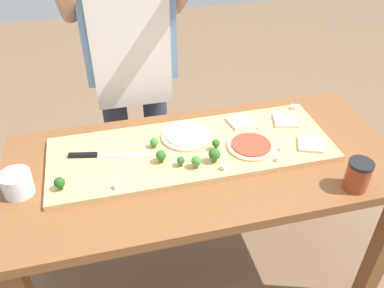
{
  "coord_description": "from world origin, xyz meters",
  "views": [
    {
      "loc": [
        -0.35,
        -1.18,
        1.78
      ],
      "look_at": [
        -0.04,
        0.05,
        0.82
      ],
      "focal_mm": 38.07,
      "sensor_mm": 36.0,
      "label": 1
    }
  ],
  "objects_px": {
    "cheese_crumble_a": "(281,149)",
    "cheese_crumble_b": "(278,159)",
    "chefs_knife": "(99,155)",
    "cheese_crumble_c": "(224,167)",
    "broccoli_floret_center_left": "(59,183)",
    "pizza_slice_far_left": "(285,120)",
    "pizza_slice_center": "(240,121)",
    "pizza_slice_far_right": "(310,144)",
    "sauce_jar": "(358,175)",
    "broccoli_floret_back_left": "(196,161)",
    "cheese_crumble_d": "(259,128)",
    "cook_center": "(130,54)",
    "broccoli_floret_front_left": "(181,161)",
    "broccoli_floret_back_mid": "(216,144)",
    "pizza_whole_cheese_artichoke": "(186,135)",
    "broccoli_floret_front_right": "(161,156)",
    "pizza_whole_tomato_red": "(251,146)",
    "cheese_crumble_f": "(116,186)",
    "prep_table": "(204,182)",
    "flour_cup": "(17,184)",
    "broccoli_floret_center_right": "(214,155)",
    "cheese_crumble_e": "(293,107)",
    "broccoli_floret_back_right": "(154,142)"
  },
  "relations": [
    {
      "from": "broccoli_floret_front_left",
      "to": "flour_cup",
      "type": "height_order",
      "value": "flour_cup"
    },
    {
      "from": "broccoli_floret_back_mid",
      "to": "cheese_crumble_f",
      "type": "bearing_deg",
      "value": -162.55
    },
    {
      "from": "broccoli_floret_front_right",
      "to": "cheese_crumble_f",
      "type": "xyz_separation_m",
      "value": [
        -0.18,
        -0.1,
        -0.02
      ]
    },
    {
      "from": "pizza_slice_far_left",
      "to": "pizza_slice_center",
      "type": "bearing_deg",
      "value": 168.15
    },
    {
      "from": "pizza_whole_cheese_artichoke",
      "to": "pizza_whole_tomato_red",
      "type": "bearing_deg",
      "value": -28.95
    },
    {
      "from": "sauce_jar",
      "to": "cook_center",
      "type": "height_order",
      "value": "cook_center"
    },
    {
      "from": "broccoli_floret_center_right",
      "to": "cheese_crumble_b",
      "type": "bearing_deg",
      "value": -13.0
    },
    {
      "from": "pizza_whole_tomato_red",
      "to": "pizza_slice_far_left",
      "type": "distance_m",
      "value": 0.25
    },
    {
      "from": "pizza_whole_cheese_artichoke",
      "to": "sauce_jar",
      "type": "xyz_separation_m",
      "value": [
        0.52,
        -0.42,
        0.03
      ]
    },
    {
      "from": "cheese_crumble_b",
      "to": "cheese_crumble_d",
      "type": "distance_m",
      "value": 0.22
    },
    {
      "from": "broccoli_floret_front_right",
      "to": "broccoli_floret_back_mid",
      "type": "height_order",
      "value": "broccoli_floret_front_right"
    },
    {
      "from": "chefs_knife",
      "to": "cheese_crumble_c",
      "type": "height_order",
      "value": "cheese_crumble_c"
    },
    {
      "from": "broccoli_floret_back_left",
      "to": "cook_center",
      "type": "relative_size",
      "value": 0.03
    },
    {
      "from": "cheese_crumble_d",
      "to": "cheese_crumble_b",
      "type": "bearing_deg",
      "value": -92.81
    },
    {
      "from": "broccoli_floret_center_right",
      "to": "cheese_crumble_e",
      "type": "xyz_separation_m",
      "value": [
        0.45,
        0.27,
        -0.02
      ]
    },
    {
      "from": "broccoli_floret_front_right",
      "to": "broccoli_floret_back_right",
      "type": "height_order",
      "value": "broccoli_floret_front_right"
    },
    {
      "from": "pizza_slice_center",
      "to": "broccoli_floret_back_left",
      "type": "distance_m",
      "value": 0.35
    },
    {
      "from": "pizza_whole_cheese_artichoke",
      "to": "cheese_crumble_c",
      "type": "relative_size",
      "value": 10.73
    },
    {
      "from": "cheese_crumble_c",
      "to": "cheese_crumble_d",
      "type": "height_order",
      "value": "cheese_crumble_c"
    },
    {
      "from": "pizza_slice_center",
      "to": "broccoli_floret_back_right",
      "type": "bearing_deg",
      "value": -167.85
    },
    {
      "from": "cheese_crumble_a",
      "to": "cheese_crumble_b",
      "type": "bearing_deg",
      "value": -124.78
    },
    {
      "from": "pizza_whole_tomato_red",
      "to": "cheese_crumble_c",
      "type": "distance_m",
      "value": 0.18
    },
    {
      "from": "broccoli_floret_center_left",
      "to": "cheese_crumble_b",
      "type": "relative_size",
      "value": 2.9
    },
    {
      "from": "sauce_jar",
      "to": "broccoli_floret_center_left",
      "type": "bearing_deg",
      "value": 167.71
    },
    {
      "from": "broccoli_floret_center_right",
      "to": "cheese_crumble_a",
      "type": "distance_m",
      "value": 0.28
    },
    {
      "from": "broccoli_floret_back_mid",
      "to": "broccoli_floret_center_left",
      "type": "bearing_deg",
      "value": -171.87
    },
    {
      "from": "broccoli_floret_center_left",
      "to": "broccoli_floret_front_right",
      "type": "relative_size",
      "value": 0.95
    },
    {
      "from": "pizza_slice_far_left",
      "to": "broccoli_floret_front_left",
      "type": "bearing_deg",
      "value": -160.43
    },
    {
      "from": "pizza_whole_tomato_red",
      "to": "broccoli_floret_front_right",
      "type": "relative_size",
      "value": 3.63
    },
    {
      "from": "pizza_slice_far_right",
      "to": "broccoli_floret_front_left",
      "type": "distance_m",
      "value": 0.53
    },
    {
      "from": "broccoli_floret_center_left",
      "to": "cheese_crumble_f",
      "type": "xyz_separation_m",
      "value": [
        0.19,
        -0.04,
        -0.02
      ]
    },
    {
      "from": "broccoli_floret_back_mid",
      "to": "broccoli_floret_center_right",
      "type": "distance_m",
      "value": 0.08
    },
    {
      "from": "broccoli_floret_back_left",
      "to": "cook_center",
      "type": "xyz_separation_m",
      "value": [
        -0.15,
        0.61,
        0.17
      ]
    },
    {
      "from": "cheese_crumble_d",
      "to": "broccoli_floret_back_left",
      "type": "bearing_deg",
      "value": -151.04
    },
    {
      "from": "broccoli_floret_front_left",
      "to": "broccoli_floret_back_mid",
      "type": "distance_m",
      "value": 0.17
    },
    {
      "from": "pizza_slice_far_right",
      "to": "cheese_crumble_b",
      "type": "distance_m",
      "value": 0.18
    },
    {
      "from": "broccoli_floret_back_left",
      "to": "sauce_jar",
      "type": "bearing_deg",
      "value": -22.52
    },
    {
      "from": "broccoli_floret_front_left",
      "to": "cheese_crumble_b",
      "type": "bearing_deg",
      "value": -9.56
    },
    {
      "from": "sauce_jar",
      "to": "cheese_crumble_b",
      "type": "bearing_deg",
      "value": 140.29
    },
    {
      "from": "pizza_slice_center",
      "to": "cheese_crumble_a",
      "type": "distance_m",
      "value": 0.24
    },
    {
      "from": "broccoli_floret_front_left",
      "to": "broccoli_floret_back_right",
      "type": "height_order",
      "value": "same"
    },
    {
      "from": "cheese_crumble_f",
      "to": "flour_cup",
      "type": "relative_size",
      "value": 0.17
    },
    {
      "from": "broccoli_floret_back_mid",
      "to": "cheese_crumble_e",
      "type": "xyz_separation_m",
      "value": [
        0.43,
        0.2,
        -0.02
      ]
    },
    {
      "from": "pizza_whole_cheese_artichoke",
      "to": "broccoli_floret_center_right",
      "type": "relative_size",
      "value": 3.53
    },
    {
      "from": "broccoli_floret_front_left",
      "to": "broccoli_floret_center_left",
      "type": "height_order",
      "value": "broccoli_floret_center_left"
    },
    {
      "from": "pizza_slice_far_right",
      "to": "sauce_jar",
      "type": "relative_size",
      "value": 0.84
    },
    {
      "from": "prep_table",
      "to": "broccoli_floret_back_mid",
      "type": "height_order",
      "value": "broccoli_floret_back_mid"
    },
    {
      "from": "pizza_whole_tomato_red",
      "to": "cheese_crumble_f",
      "type": "distance_m",
      "value": 0.55
    },
    {
      "from": "pizza_whole_tomato_red",
      "to": "broccoli_floret_center_right",
      "type": "xyz_separation_m",
      "value": [
        -0.17,
        -0.05,
        0.03
      ]
    },
    {
      "from": "cheese_crumble_d",
      "to": "cook_center",
      "type": "xyz_separation_m",
      "value": [
        -0.47,
        0.43,
        0.19
      ]
    }
  ]
}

